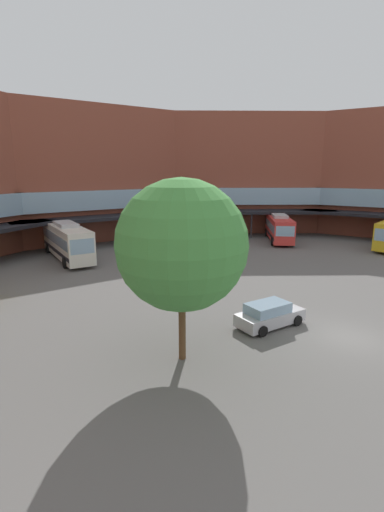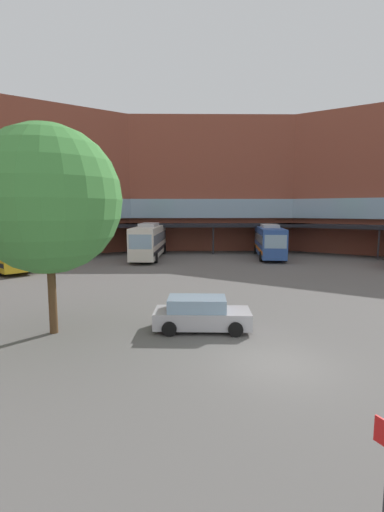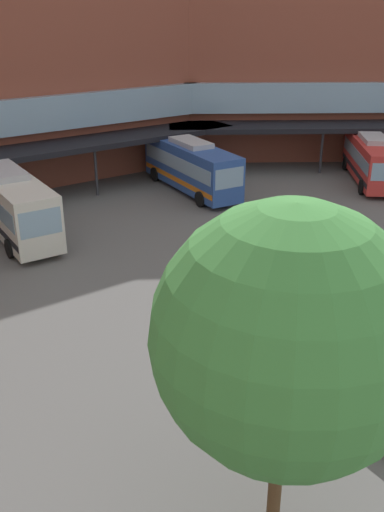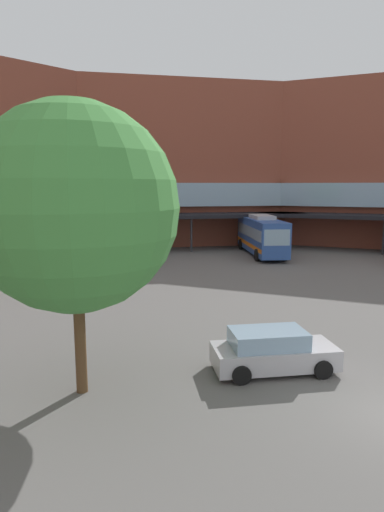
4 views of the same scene
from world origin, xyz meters
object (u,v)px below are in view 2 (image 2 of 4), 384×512
at_px(parked_car, 201,314).
at_px(plaza_tree, 48,200).
at_px(bus_3, 269,241).
at_px(bus_4, 149,240).

height_order(parked_car, plaza_tree, plaza_tree).
bearing_deg(parked_car, bus_3, 73.04).
bearing_deg(bus_4, plaza_tree, -1.24).
distance_m(bus_4, plaza_tree, 25.78).
xyz_separation_m(bus_4, plaza_tree, (-8.93, -23.87, 3.92)).
xyz_separation_m(bus_4, parked_car, (-2.47, -25.47, -1.28)).
distance_m(bus_3, plaza_tree, 30.33).
bearing_deg(bus_4, parked_car, 13.73).
height_order(bus_4, parked_car, bus_4).
bearing_deg(bus_4, bus_3, 93.82).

